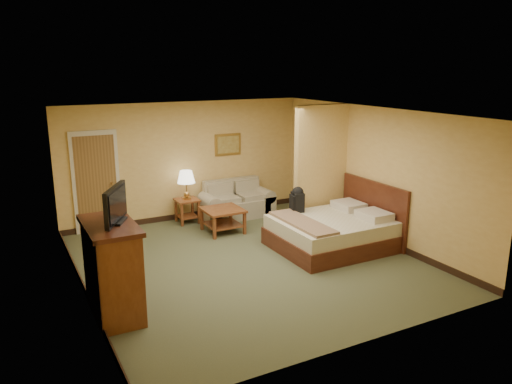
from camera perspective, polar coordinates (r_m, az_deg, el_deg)
floor at (r=8.84m, az=-0.93°, el=-8.03°), size 6.00×6.00×0.00m
ceiling at (r=8.21m, az=-1.01°, el=9.01°), size 6.00×6.00×0.00m
back_wall at (r=11.12m, az=-8.02°, el=3.51°), size 5.50×0.02×2.60m
left_wall at (r=7.63m, az=-19.71°, el=-2.20°), size 0.02×6.00×2.60m
right_wall at (r=9.95m, az=13.29°, el=1.98°), size 0.02×6.00×2.60m
partition at (r=10.29m, az=7.39°, el=2.66°), size 1.20×0.15×2.60m
door at (r=10.66m, az=-17.79°, el=1.01°), size 0.94×0.16×2.10m
baseboard at (r=11.41m, az=-7.79°, el=-2.63°), size 5.50×0.02×0.12m
loveseat at (r=11.36m, az=-2.27°, el=-1.48°), size 1.65×0.76×0.83m
side_table at (r=10.98m, az=-7.87°, el=-1.73°), size 0.48×0.48×0.53m
table_lamp at (r=10.82m, az=-7.99°, el=1.63°), size 0.38×0.38×0.63m
coffee_table at (r=10.28m, az=-3.82°, el=-2.68°), size 0.78×0.78×0.50m
wall_picture at (r=11.43m, az=-3.22°, el=5.44°), size 0.64×0.04×0.49m
dresser at (r=7.12m, az=-16.08°, el=-8.47°), size 0.65×1.24×1.32m
tv at (r=6.86m, az=-15.77°, el=-1.50°), size 0.45×0.73×0.49m
bed at (r=9.56m, az=9.10°, el=-4.41°), size 2.15×1.82×1.18m
backpack at (r=9.74m, az=4.78°, el=-0.73°), size 0.24×0.32×0.49m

